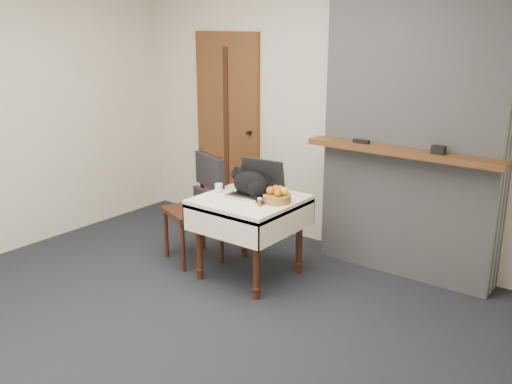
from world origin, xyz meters
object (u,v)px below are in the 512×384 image
(door, at_px, (228,129))
(chair, at_px, (202,192))
(pill_bottle, at_px, (260,202))
(side_table, at_px, (250,211))
(laptop, at_px, (257,187))
(cat, at_px, (251,185))
(fruit_basket, at_px, (277,196))
(cream_jar, at_px, (219,188))

(door, xyz_separation_m, chair, (0.52, -0.99, -0.37))
(door, relative_size, pill_bottle, 29.49)
(side_table, relative_size, chair, 0.79)
(laptop, xyz_separation_m, cat, (-0.01, -0.07, 0.03))
(side_table, distance_m, fruit_basket, 0.30)
(pill_bottle, bearing_deg, chair, 166.54)
(cream_jar, bearing_deg, chair, 160.52)
(laptop, height_order, pill_bottle, laptop)
(cat, bearing_deg, side_table, -61.86)
(pill_bottle, xyz_separation_m, fruit_basket, (0.05, 0.17, 0.02))
(laptop, relative_size, pill_bottle, 6.33)
(laptop, height_order, cat, laptop)
(laptop, height_order, fruit_basket, laptop)
(cat, bearing_deg, laptop, 91.82)
(laptop, xyz_separation_m, cream_jar, (-0.31, -0.14, -0.03))
(side_table, distance_m, cream_jar, 0.34)
(side_table, bearing_deg, cream_jar, -172.39)
(door, xyz_separation_m, cat, (1.10, -1.01, -0.20))
(cat, height_order, fruit_basket, cat)
(chair, bearing_deg, laptop, 25.62)
(pill_bottle, height_order, chair, chair)
(laptop, xyz_separation_m, pill_bottle, (0.20, -0.23, -0.04))
(side_table, height_order, pill_bottle, pill_bottle)
(laptop, relative_size, cat, 0.91)
(door, distance_m, pill_bottle, 1.78)
(cat, xyz_separation_m, chair, (-0.58, 0.03, -0.17))
(side_table, xyz_separation_m, chair, (-0.58, 0.06, 0.05))
(cream_jar, bearing_deg, laptop, 24.45)
(side_table, bearing_deg, pill_bottle, -32.45)
(door, height_order, laptop, door)
(side_table, distance_m, cat, 0.22)
(cream_jar, height_order, chair, chair)
(side_table, relative_size, cream_jar, 10.14)
(cat, xyz_separation_m, pill_bottle, (0.21, -0.16, -0.07))
(cat, relative_size, cream_jar, 6.15)
(cat, distance_m, pill_bottle, 0.27)
(laptop, height_order, cream_jar, laptop)
(pill_bottle, bearing_deg, side_table, 147.55)
(pill_bottle, distance_m, fruit_basket, 0.17)
(door, relative_size, chair, 2.02)
(laptop, distance_m, chair, 0.61)
(side_table, xyz_separation_m, pill_bottle, (0.20, -0.13, 0.15))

